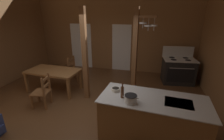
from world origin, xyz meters
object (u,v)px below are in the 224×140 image
mixing_bowl_on_counter (116,89)px  bottle_tall_on_counter (122,92)px  kitchen_island (152,118)px  dining_table (53,73)px  ladderback_chair_by_post (42,92)px  ladderback_chair_near_window (75,70)px  stove_range (178,70)px  stockpot_on_counter (131,99)px

mixing_bowl_on_counter → bottle_tall_on_counter: size_ratio=0.59×
kitchen_island → dining_table: bearing=155.9°
ladderback_chair_by_post → mixing_bowl_on_counter: size_ratio=5.10×
ladderback_chair_by_post → mixing_bowl_on_counter: bearing=-8.9°
ladderback_chair_by_post → ladderback_chair_near_window: bearing=87.9°
stove_range → ladderback_chair_by_post: size_ratio=1.39×
kitchen_island → ladderback_chair_by_post: (-3.00, 0.50, -0.01)m
ladderback_chair_near_window → ladderback_chair_by_post: 1.88m
ladderback_chair_near_window → stockpot_on_counter: (2.50, -2.63, 0.56)m
ladderback_chair_near_window → kitchen_island: bearing=-39.1°
kitchen_island → stockpot_on_counter: 0.74m
stove_range → dining_table: stove_range is taller
dining_table → stockpot_on_counter: 3.30m
ladderback_chair_by_post → dining_table: bearing=104.0°
ladderback_chair_near_window → ladderback_chair_by_post: size_ratio=1.00×
stove_range → bottle_tall_on_counter: bearing=-115.4°
ladderback_chair_near_window → stove_range: bearing=11.7°
ladderback_chair_by_post → bottle_tall_on_counter: 2.52m
stove_range → ladderback_chair_by_post: (-3.93, -2.68, -0.03)m
kitchen_island → bottle_tall_on_counter: 0.86m
ladderback_chair_by_post → kitchen_island: bearing=-9.4°
dining_table → mixing_bowl_on_counter: bearing=-28.1°
ladderback_chair_near_window → stockpot_on_counter: stockpot_on_counter is taller
stockpot_on_counter → bottle_tall_on_counter: 0.25m
stove_range → stockpot_on_counter: (-1.36, -3.43, 0.53)m
kitchen_island → bottle_tall_on_counter: bearing=-170.9°
stove_range → bottle_tall_on_counter: stove_range is taller
ladderback_chair_near_window → dining_table: bearing=-108.1°
ladderback_chair_by_post → mixing_bowl_on_counter: 2.27m
kitchen_island → ladderback_chair_by_post: bearing=170.6°
bottle_tall_on_counter → kitchen_island: bearing=9.1°
stove_range → mixing_bowl_on_counter: bearing=-120.0°
ladderback_chair_by_post → stockpot_on_counter: stockpot_on_counter is taller
kitchen_island → dining_table: 3.55m
stove_range → dining_table: bearing=-157.4°
stove_range → dining_table: size_ratio=0.76×
dining_table → ladderback_chair_by_post: ladderback_chair_by_post is taller
stockpot_on_counter → ladderback_chair_by_post: bearing=163.7°
kitchen_island → ladderback_chair_near_window: ladderback_chair_near_window is taller
dining_table → ladderback_chair_by_post: 1.00m
dining_table → mixing_bowl_on_counter: 2.76m
ladderback_chair_near_window → bottle_tall_on_counter: 3.44m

